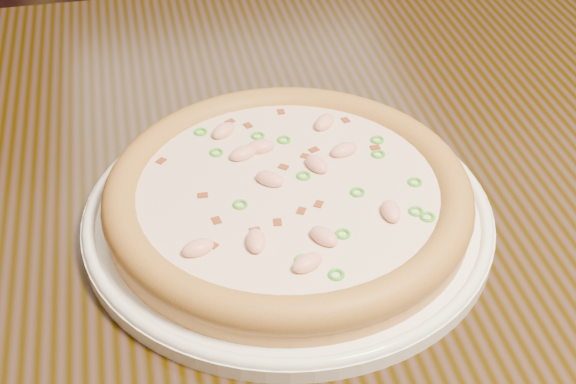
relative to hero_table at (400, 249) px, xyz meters
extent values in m
plane|color=black|center=(0.35, 0.85, -0.65)|extent=(9.00, 9.00, 0.00)
cube|color=black|center=(0.00, 0.00, 0.08)|extent=(1.20, 0.80, 0.04)
cylinder|color=white|center=(-0.12, -0.05, 0.10)|extent=(0.33, 0.33, 0.01)
torus|color=white|center=(-0.12, -0.05, 0.11)|extent=(0.33, 0.33, 0.01)
cylinder|color=#BC8342|center=(-0.12, -0.05, 0.12)|extent=(0.29, 0.29, 0.02)
torus|color=#BF8331|center=(-0.12, -0.05, 0.13)|extent=(0.29, 0.29, 0.03)
cylinder|color=#F7D6C3|center=(-0.12, -0.05, 0.13)|extent=(0.24, 0.24, 0.00)
ellipsoid|color=#F2B29E|center=(-0.07, -0.02, 0.14)|extent=(0.03, 0.02, 0.01)
ellipsoid|color=#F2B29E|center=(-0.16, -0.11, 0.14)|extent=(0.02, 0.03, 0.01)
ellipsoid|color=#F2B29E|center=(-0.09, -0.03, 0.14)|extent=(0.02, 0.03, 0.01)
ellipsoid|color=#F2B29E|center=(-0.07, 0.03, 0.14)|extent=(0.03, 0.03, 0.01)
ellipsoid|color=#F2B29E|center=(-0.13, -0.04, 0.14)|extent=(0.03, 0.03, 0.01)
ellipsoid|color=#F2B29E|center=(-0.11, -0.12, 0.14)|extent=(0.02, 0.03, 0.01)
ellipsoid|color=#F2B29E|center=(-0.05, -0.10, 0.14)|extent=(0.02, 0.02, 0.01)
ellipsoid|color=#F2B29E|center=(-0.13, -0.14, 0.14)|extent=(0.03, 0.02, 0.01)
ellipsoid|color=#F2B29E|center=(-0.13, 0.00, 0.14)|extent=(0.02, 0.02, 0.01)
ellipsoid|color=#F2B29E|center=(-0.15, 0.00, 0.14)|extent=(0.03, 0.02, 0.01)
ellipsoid|color=#F2B29E|center=(-0.20, -0.11, 0.14)|extent=(0.03, 0.02, 0.01)
ellipsoid|color=#F2B29E|center=(-0.16, 0.03, 0.14)|extent=(0.03, 0.03, 0.01)
cube|color=maroon|center=(-0.14, 0.04, 0.13)|extent=(0.01, 0.01, 0.00)
cube|color=maroon|center=(-0.05, 0.03, 0.13)|extent=(0.01, 0.01, 0.00)
cube|color=maroon|center=(-0.10, -0.08, 0.13)|extent=(0.01, 0.01, 0.00)
cube|color=maroon|center=(-0.15, 0.05, 0.13)|extent=(0.01, 0.01, 0.00)
cube|color=maroon|center=(-0.19, -0.11, 0.13)|extent=(0.01, 0.01, 0.00)
cube|color=maroon|center=(-0.10, -0.01, 0.13)|extent=(0.01, 0.01, 0.00)
cube|color=maroon|center=(-0.18, -0.08, 0.13)|extent=(0.01, 0.01, 0.00)
cube|color=maroon|center=(-0.16, 0.03, 0.13)|extent=(0.01, 0.01, 0.00)
cube|color=maroon|center=(-0.12, -0.02, 0.13)|extent=(0.01, 0.01, 0.00)
cube|color=maroon|center=(-0.12, -0.08, 0.13)|extent=(0.01, 0.01, 0.00)
cube|color=maroon|center=(-0.10, 0.06, 0.13)|extent=(0.01, 0.01, 0.00)
cube|color=maroon|center=(-0.04, -0.01, 0.13)|extent=(0.01, 0.01, 0.00)
cube|color=maroon|center=(-0.19, -0.05, 0.13)|extent=(0.01, 0.01, 0.00)
cube|color=maroon|center=(-0.09, -0.01, 0.13)|extent=(0.01, 0.01, 0.00)
cube|color=maroon|center=(-0.14, -0.09, 0.13)|extent=(0.01, 0.01, 0.00)
cube|color=maroon|center=(-0.15, -0.10, 0.13)|extent=(0.01, 0.01, 0.00)
cube|color=maroon|center=(-0.21, 0.00, 0.13)|extent=(0.01, 0.01, 0.00)
cube|color=maroon|center=(-0.20, -0.10, 0.13)|extent=(0.01, 0.01, 0.00)
torus|color=green|center=(-0.11, 0.01, 0.13)|extent=(0.01, 0.01, 0.00)
torus|color=green|center=(-0.14, 0.01, 0.13)|extent=(0.02, 0.02, 0.00)
torus|color=green|center=(-0.11, -0.15, 0.13)|extent=(0.01, 0.01, 0.00)
torus|color=green|center=(-0.18, 0.04, 0.13)|extent=(0.01, 0.01, 0.00)
torus|color=green|center=(-0.02, -0.07, 0.13)|extent=(0.02, 0.02, 0.00)
torus|color=green|center=(-0.11, -0.04, 0.13)|extent=(0.02, 0.02, 0.00)
torus|color=green|center=(-0.04, -0.02, 0.13)|extent=(0.02, 0.02, 0.00)
torus|color=green|center=(-0.17, 0.01, 0.13)|extent=(0.01, 0.01, 0.00)
torus|color=green|center=(-0.13, 0.02, 0.13)|extent=(0.02, 0.02, 0.00)
torus|color=green|center=(-0.16, -0.06, 0.13)|extent=(0.02, 0.02, 0.00)
torus|color=green|center=(-0.03, -0.10, 0.13)|extent=(0.01, 0.01, 0.00)
torus|color=green|center=(-0.03, -0.11, 0.13)|extent=(0.02, 0.02, 0.00)
torus|color=green|center=(-0.09, -0.11, 0.13)|extent=(0.01, 0.01, 0.00)
torus|color=green|center=(-0.07, -0.07, 0.13)|extent=(0.02, 0.02, 0.00)
torus|color=green|center=(-0.03, 0.00, 0.13)|extent=(0.02, 0.02, 0.00)
torus|color=green|center=(-0.13, -0.13, 0.13)|extent=(0.02, 0.02, 0.00)
camera|label=1|loc=(-0.22, -0.53, 0.52)|focal=50.00mm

